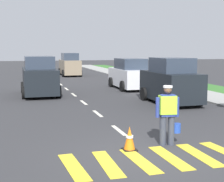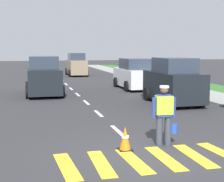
{
  "view_description": "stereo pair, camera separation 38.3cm",
  "coord_description": "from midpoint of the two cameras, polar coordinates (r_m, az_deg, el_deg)",
  "views": [
    {
      "loc": [
        -3.18,
        -7.72,
        2.67
      ],
      "look_at": [
        0.24,
        4.35,
        1.1
      ],
      "focal_mm": 54.33,
      "sensor_mm": 36.0,
      "label": 1
    },
    {
      "loc": [
        -2.81,
        -7.82,
        2.67
      ],
      "look_at": [
        0.24,
        4.35,
        1.1
      ],
      "focal_mm": 54.33,
      "sensor_mm": 36.0,
      "label": 2
    }
  ],
  "objects": [
    {
      "name": "car_outgoing_far",
      "position": [
        33.93,
        -5.7,
        4.36
      ],
      "size": [
        1.88,
        4.27,
        2.24
      ],
      "color": "gray",
      "rests_on": "ground"
    },
    {
      "name": "ground_plane",
      "position": [
        29.05,
        -8.09,
        1.8
      ],
      "size": [
        96.0,
        96.0,
        0.0
      ],
      "primitive_type": "plane",
      "color": "#333335"
    },
    {
      "name": "car_parked_curbside",
      "position": [
        16.78,
        10.93,
        1.43
      ],
      "size": [
        2.02,
        3.87,
        2.24
      ],
      "color": "black",
      "rests_on": "ground"
    },
    {
      "name": "crosswalk_stripes",
      "position": [
        8.45,
        7.63,
        -11.33
      ],
      "size": [
        4.49,
        1.92,
        0.01
      ],
      "color": "yellow",
      "rests_on": "ground"
    },
    {
      "name": "car_oncoming_lead",
      "position": [
        19.98,
        -10.89,
        2.34
      ],
      "size": [
        2.08,
        4.25,
        2.24
      ],
      "color": "black",
      "rests_on": "ground"
    },
    {
      "name": "road_worker",
      "position": [
        9.46,
        10.0,
        -3.57
      ],
      "size": [
        0.77,
        0.36,
        1.67
      ],
      "color": "#383D4C",
      "rests_on": "ground"
    },
    {
      "name": "car_parked_far",
      "position": [
        22.64,
        4.29,
        2.75
      ],
      "size": [
        2.05,
        4.3,
        2.03
      ],
      "color": "silver",
      "rests_on": "ground"
    },
    {
      "name": "sidewalk_right",
      "position": [
        20.66,
        15.64,
        -0.55
      ],
      "size": [
        2.4,
        72.0,
        0.14
      ],
      "primitive_type": "cube",
      "color": "#9E9E99",
      "rests_on": "ground"
    },
    {
      "name": "lane_center_line",
      "position": [
        33.21,
        -8.86,
        2.46
      ],
      "size": [
        0.14,
        46.4,
        0.01
      ],
      "color": "silver",
      "rests_on": "ground"
    },
    {
      "name": "traffic_cone_near",
      "position": [
        9.03,
        3.45,
        -7.99
      ],
      "size": [
        0.36,
        0.36,
        0.64
      ],
      "color": "black",
      "rests_on": "ground"
    }
  ]
}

